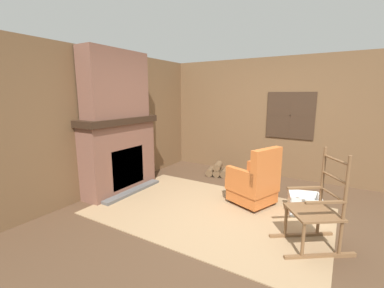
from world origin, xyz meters
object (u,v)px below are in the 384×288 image
laundry_basket (304,204)px  rocking_chair (316,214)px  firewood_stack (218,170)px  storage_case (119,114)px  armchair (254,184)px  oil_lamp_vase (100,114)px

laundry_basket → rocking_chair: bearing=-75.5°
firewood_stack → storage_case: 2.40m
armchair → laundry_basket: bearing=-150.0°
armchair → storage_case: 2.62m
storage_case → laundry_basket: bearing=11.8°
rocking_chair → storage_case: bearing=-39.2°
rocking_chair → oil_lamp_vase: size_ratio=4.87×
rocking_chair → laundry_basket: bearing=-110.9°
storage_case → armchair: bearing=12.9°
oil_lamp_vase → laundry_basket: bearing=18.9°
firewood_stack → laundry_basket: 2.12m
oil_lamp_vase → storage_case: size_ratio=0.88×
rocking_chair → firewood_stack: (-2.10, 1.85, -0.29)m
rocking_chair → armchair: bearing=-73.9°
armchair → laundry_basket: (0.73, 0.10, -0.21)m
firewood_stack → laundry_basket: (1.88, -0.99, 0.03)m
armchair → rocking_chair: rocking_chair is taller
rocking_chair → storage_case: (-3.29, 0.22, 1.00)m
rocking_chair → laundry_basket: (-0.22, 0.86, -0.26)m
firewood_stack → laundry_basket: size_ratio=1.07×
rocking_chair → laundry_basket: size_ratio=2.22×
oil_lamp_vase → storage_case: bearing=90.0°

